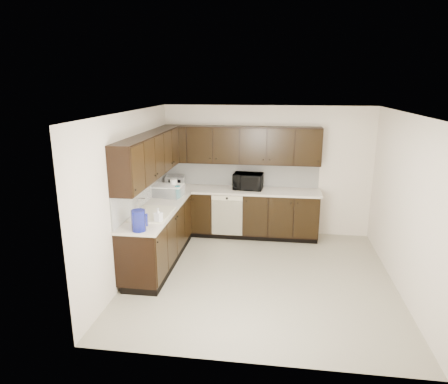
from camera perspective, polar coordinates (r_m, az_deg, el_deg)
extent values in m
plane|color=#9F9984|center=(6.34, 5.14, -11.97)|extent=(4.00, 4.00, 0.00)
plane|color=white|center=(5.66, 5.75, 11.17)|extent=(4.00, 4.00, 0.00)
cube|color=beige|center=(7.82, 6.11, 3.02)|extent=(4.00, 0.02, 2.50)
cube|color=beige|center=(6.28, -13.11, -0.34)|extent=(0.02, 4.00, 2.50)
cube|color=beige|center=(6.14, 24.42, -1.70)|extent=(0.02, 4.00, 2.50)
cube|color=beige|center=(4.00, 4.07, -9.09)|extent=(4.00, 0.02, 2.50)
cube|color=black|center=(7.77, 2.18, -3.09)|extent=(3.00, 0.60, 0.90)
cube|color=black|center=(6.71, -9.38, -6.35)|extent=(0.60, 2.20, 0.90)
cube|color=black|center=(7.93, 2.17, -5.77)|extent=(3.00, 0.54, 0.10)
cube|color=black|center=(6.85, -8.99, -9.48)|extent=(0.54, 2.20, 0.10)
cube|color=beige|center=(7.64, 2.21, 0.26)|extent=(3.03, 0.63, 0.04)
cube|color=beige|center=(6.55, -9.56, -2.52)|extent=(0.63, 2.23, 0.04)
cube|color=silver|center=(7.85, 2.44, 2.63)|extent=(3.00, 0.02, 0.48)
cube|color=silver|center=(6.84, -11.22, 0.43)|extent=(0.02, 2.80, 0.48)
cube|color=black|center=(7.59, 2.38, 6.72)|extent=(3.00, 0.33, 0.70)
cube|color=black|center=(6.51, -10.68, 5.04)|extent=(0.33, 2.47, 0.70)
cube|color=beige|center=(7.50, 0.43, -3.36)|extent=(0.58, 0.02, 0.78)
cube|color=beige|center=(7.40, 0.43, -0.88)|extent=(0.58, 0.03, 0.08)
cylinder|color=black|center=(7.38, 0.42, -0.91)|extent=(0.04, 0.02, 0.04)
cube|color=beige|center=(6.26, -10.21, -3.14)|extent=(0.54, 0.82, 0.03)
cube|color=beige|center=(6.11, -10.74, -4.48)|extent=(0.42, 0.34, 0.16)
cube|color=beige|center=(6.47, -9.63, -3.30)|extent=(0.42, 0.34, 0.16)
cylinder|color=silver|center=(6.30, -12.16, -1.95)|extent=(0.03, 0.03, 0.26)
cylinder|color=silver|center=(6.25, -11.79, -0.92)|extent=(0.14, 0.02, 0.02)
cylinder|color=#B2B2B7|center=(6.10, -10.75, -4.21)|extent=(0.20, 0.20, 0.10)
imported|color=black|center=(7.62, 3.45, 1.54)|extent=(0.58, 0.41, 0.30)
imported|color=gray|center=(5.88, -9.36, -3.28)|extent=(0.12, 0.13, 0.22)
imported|color=gray|center=(7.40, -8.20, 0.62)|extent=(0.10, 0.10, 0.21)
cube|color=silver|center=(7.79, -6.99, 1.47)|extent=(0.39, 0.31, 0.23)
cube|color=white|center=(7.20, -8.00, 0.15)|extent=(0.55, 0.44, 0.19)
cylinder|color=navy|center=(5.58, -12.11, -4.01)|extent=(0.24, 0.24, 0.29)
cylinder|color=#0B6F7F|center=(7.09, -6.65, 0.05)|extent=(0.12, 0.12, 0.21)
cylinder|color=silver|center=(7.27, -7.19, 0.70)|extent=(0.13, 0.13, 0.29)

